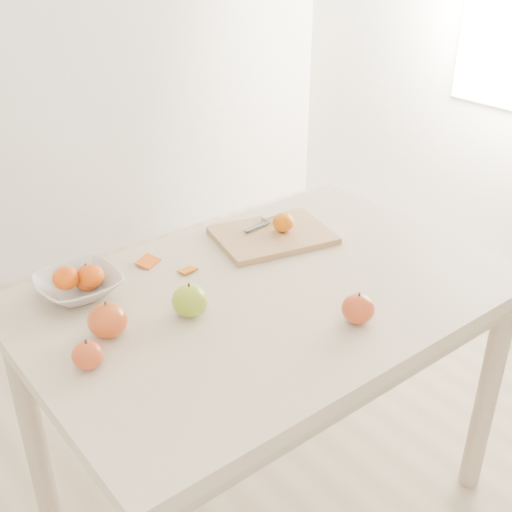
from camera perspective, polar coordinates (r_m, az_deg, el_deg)
ground at (r=2.09m, az=0.91°, el=-20.75°), size 3.50×3.50×0.00m
table at (r=1.65m, az=1.08°, el=-5.82°), size 1.20×0.80×0.75m
cutting_board at (r=1.83m, az=1.50°, el=1.84°), size 0.36×0.30×0.02m
board_tangerine at (r=1.82m, az=2.44°, el=3.01°), size 0.06×0.06×0.05m
fruit_bowl at (r=1.62m, az=-15.49°, el=-2.52°), size 0.20×0.20×0.05m
bowl_tangerine_near at (r=1.61m, az=-16.55°, el=-1.89°), size 0.06×0.06×0.06m
bowl_tangerine_far at (r=1.60m, az=-14.40°, el=-1.69°), size 0.06×0.06×0.05m
orange_peel_a at (r=1.72m, az=-9.57°, el=-0.62°), size 0.07×0.07×0.01m
orange_peel_b at (r=1.67m, az=-6.10°, el=-1.31°), size 0.05×0.04×0.01m
paring_knife at (r=1.90m, az=1.23°, el=3.41°), size 0.17×0.05×0.01m
apple_green at (r=1.48m, az=-5.91°, el=-3.96°), size 0.08×0.08×0.08m
apple_red_b at (r=1.44m, az=-13.06°, el=-5.58°), size 0.09×0.09×0.08m
apple_red_a at (r=1.63m, az=-14.76°, el=-1.89°), size 0.07×0.07×0.06m
apple_red_d at (r=1.37m, az=-14.73°, el=-8.52°), size 0.07×0.07×0.06m
apple_red_e at (r=1.47m, az=9.07°, el=-4.64°), size 0.08×0.08×0.07m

